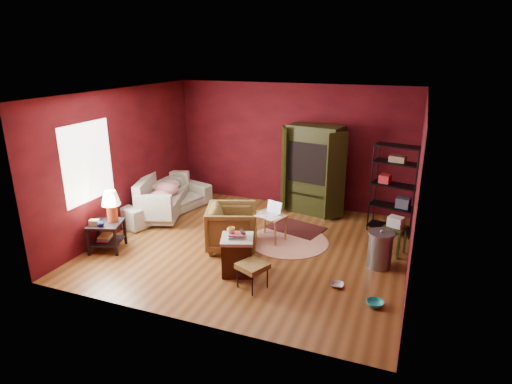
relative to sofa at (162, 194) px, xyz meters
The scene contains 18 objects.
room 2.76m from the sofa, 19.64° to the right, with size 5.54×5.04×2.84m.
sofa is the anchor object (origin of this frame).
armchair 2.42m from the sofa, 26.08° to the right, with size 0.88×0.82×0.90m, color black.
pet_bowl_steel 4.59m from the sofa, 22.29° to the right, with size 0.21×0.05×0.21m, color #AAABB1.
pet_bowl_turquoise 5.28m from the sofa, 23.12° to the right, with size 0.25×0.08×0.25m, color teal.
vase 2.12m from the sofa, 87.29° to the right, with size 0.14×0.14×0.14m, color #0B0F3A.
mug 3.18m from the sofa, 36.91° to the right, with size 0.12×0.10×0.12m, color #F0CC75.
side_table 1.89m from the sofa, 87.07° to the right, with size 0.71×0.71×1.10m.
sofa_cushions 0.06m from the sofa, 90.27° to the right, with size 1.34×2.09×0.82m.
hamper 3.23m from the sofa, 35.62° to the right, with size 0.66×0.66×0.72m.
footstool 3.76m from the sofa, 36.41° to the right, with size 0.53×0.53×0.41m.
rug_round 3.12m from the sofa, ahead, with size 1.85×1.85×0.01m.
rug_oriental 3.04m from the sofa, ahead, with size 1.26×0.99×0.01m.
laptop_desk 2.73m from the sofa, ahead, with size 0.70×0.60×0.74m.
tv_armoire 3.39m from the sofa, 22.79° to the left, with size 1.52×0.99×1.96m.
wire_shelving 4.93m from the sofa, ahead, with size 0.93×0.54×1.78m.
small_stand 4.96m from the sofa, ahead, with size 0.45×0.45×0.71m.
trash_can 4.85m from the sofa, 10.06° to the right, with size 0.51×0.51×0.68m.
Camera 1 is at (2.68, -6.77, 3.49)m, focal length 30.00 mm.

